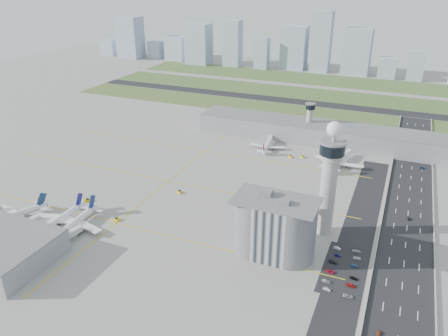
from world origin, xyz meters
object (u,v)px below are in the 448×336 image
at_px(car_lot_6, 348,296).
at_px(car_lot_11, 357,251).
at_px(tug_5, 303,157).
at_px(tug_0, 39,200).
at_px(airplane_near_b, 59,216).
at_px(tug_4, 291,157).
at_px(airplane_far_a, 268,143).
at_px(jet_bridge_far_0, 271,138).
at_px(car_lot_5, 337,248).
at_px(car_lot_0, 327,289).
at_px(airplane_near_c, 72,221).
at_px(car_lot_8, 354,278).
at_px(car_lot_7, 351,285).
at_px(admin_building, 274,227).
at_px(car_lot_1, 326,281).
at_px(tug_2, 117,219).
at_px(airplane_far_b, 340,157).
at_px(jet_bridge_near_1, 18,230).
at_px(jet_bridge_near_2, 60,242).
at_px(car_lot_2, 330,271).
at_px(car_hw_2, 422,168).
at_px(car_lot_9, 355,266).
at_px(control_tower, 329,175).
at_px(car_hw_4, 404,140).
at_px(car_lot_3, 333,262).
at_px(car_lot_4, 338,255).
at_px(tug_1, 88,200).
at_px(airplane_near_a, 11,212).
at_px(jet_bridge_far_1, 330,147).
at_px(car_lot_10, 357,258).
at_px(car_hw_1, 409,219).
at_px(secondary_tower, 309,118).
at_px(car_hw_0, 379,333).

xyz_separation_m(car_lot_6, car_lot_11, (-1.14, 36.74, -0.02)).
xyz_separation_m(tug_5, car_lot_6, (57.21, -149.49, -0.19)).
distance_m(tug_0, car_lot_6, 194.45).
height_order(airplane_near_b, tug_4, airplane_near_b).
distance_m(airplane_far_a, jet_bridge_far_0, 16.67).
distance_m(tug_4, car_lot_5, 123.08).
bearing_deg(car_lot_0, airplane_near_c, 99.57).
bearing_deg(car_lot_8, car_lot_7, -175.93).
distance_m(admin_building, car_lot_1, 35.97).
height_order(tug_2, tug_5, tug_2).
height_order(tug_5, car_lot_11, tug_5).
distance_m(airplane_far_b, car_lot_7, 141.73).
bearing_deg(jet_bridge_near_1, jet_bridge_near_2, -80.00).
xyz_separation_m(jet_bridge_near_2, car_lot_2, (135.49, 33.84, -2.20)).
distance_m(airplane_near_b, car_hw_2, 252.53).
relative_size(car_lot_1, car_lot_9, 1.03).
distance_m(control_tower, tug_5, 111.45).
bearing_deg(tug_5, tug_0, -10.16).
distance_m(car_lot_0, car_hw_4, 221.32).
height_order(car_lot_3, car_lot_4, car_lot_3).
bearing_deg(airplane_far_b, tug_1, 143.63).
bearing_deg(car_lot_11, jet_bridge_near_1, 98.11).
distance_m(tug_2, car_lot_3, 124.17).
height_order(airplane_near_b, car_lot_7, airplane_near_b).
bearing_deg(car_lot_8, car_lot_3, 59.71).
relative_size(airplane_far_b, car_lot_0, 12.52).
distance_m(jet_bridge_near_2, car_lot_4, 144.80).
height_order(tug_2, car_lot_0, tug_2).
bearing_deg(tug_5, car_hw_2, 134.25).
bearing_deg(car_lot_1, tug_4, 17.90).
distance_m(airplane_far_b, tug_1, 182.19).
relative_size(airplane_far_a, car_lot_7, 8.07).
relative_size(airplane_near_a, car_lot_3, 9.56).
xyz_separation_m(jet_bridge_far_1, tug_2, (-93.54, -159.68, -1.93)).
distance_m(car_lot_10, car_hw_1, 56.15).
height_order(secondary_tower, airplane_far_b, secondary_tower).
xyz_separation_m(tug_4, car_hw_0, (80.60, -163.26, -0.27)).
relative_size(jet_bridge_far_0, car_lot_1, 3.63).
height_order(car_lot_10, car_hw_2, car_hw_2).
height_order(jet_bridge_far_0, car_hw_2, jet_bridge_far_0).
xyz_separation_m(car_lot_2, car_lot_7, (10.64, -6.55, -0.01)).
xyz_separation_m(secondary_tower, car_hw_2, (91.77, -28.64, -18.21)).
distance_m(car_lot_6, car_lot_11, 36.76).
relative_size(car_lot_0, car_lot_8, 0.95).
height_order(tug_5, car_lot_1, tug_5).
relative_size(car_lot_1, car_lot_11, 0.89).
distance_m(control_tower, car_hw_0, 83.57).
distance_m(jet_bridge_near_2, tug_2, 35.29).
xyz_separation_m(jet_bridge_far_0, tug_5, (33.83, -24.29, -2.01)).
bearing_deg(airplane_far_b, car_lot_1, -160.62).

